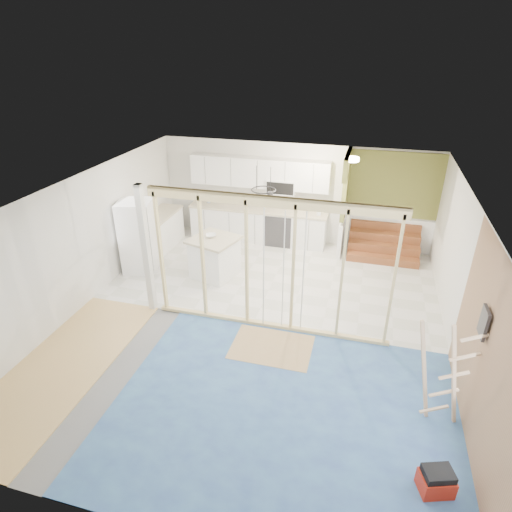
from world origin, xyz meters
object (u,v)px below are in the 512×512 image
(toolbox, at_px, (436,482))
(ladder, at_px, (443,374))
(fridge, at_px, (139,237))
(island, at_px, (215,258))

(toolbox, distance_m, ladder, 1.32)
(ladder, bearing_deg, fridge, 134.91)
(island, height_order, ladder, ladder)
(ladder, bearing_deg, toolbox, -112.54)
(toolbox, bearing_deg, fridge, 127.25)
(fridge, xyz_separation_m, toolbox, (6.10, -4.12, -0.67))
(toolbox, relative_size, ladder, 0.27)
(island, distance_m, ladder, 5.45)
(island, xyz_separation_m, ladder, (4.41, -3.18, 0.40))
(fridge, distance_m, toolbox, 7.40)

